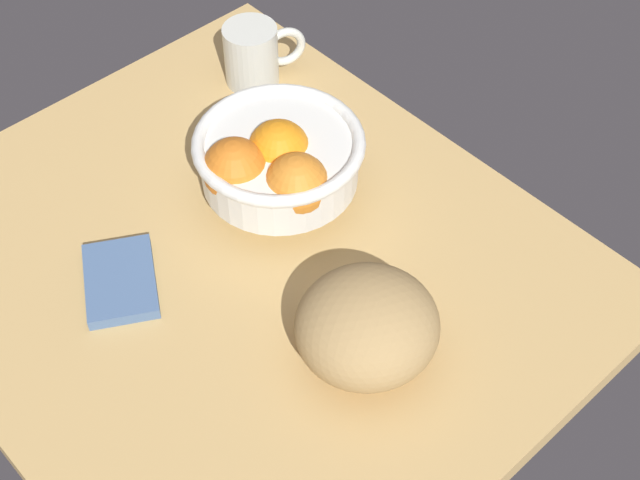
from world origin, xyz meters
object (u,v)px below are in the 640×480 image
object	(u,v)px
napkin_folded	(120,281)
mug	(254,54)
fruit_bowl	(277,161)
bread_loaf	(367,326)

from	to	relation	value
napkin_folded	mug	bearing A→B (deg)	116.78
fruit_bowl	bread_loaf	size ratio (longest dim) A/B	1.35
bread_loaf	napkin_folded	size ratio (longest dim) A/B	1.34
napkin_folded	fruit_bowl	bearing A→B (deg)	84.91
fruit_bowl	bread_loaf	bearing A→B (deg)	-19.09
mug	fruit_bowl	bearing A→B (deg)	-33.12
fruit_bowl	napkin_folded	bearing A→B (deg)	-95.09
bread_loaf	mug	size ratio (longest dim) A/B	1.35
napkin_folded	mug	xyz separation A→B (cm)	(-17.77, 35.21, 3.61)
bread_loaf	mug	xyz separation A→B (cm)	(-43.61, 21.15, -0.78)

